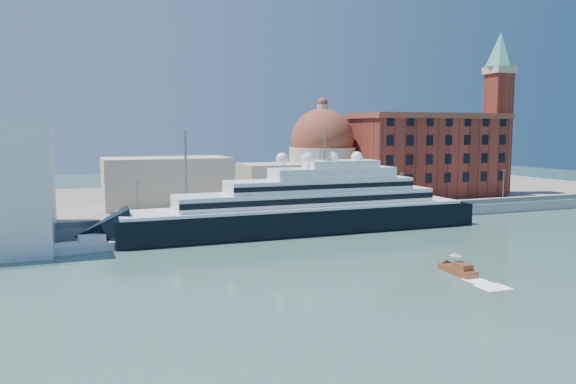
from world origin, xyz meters
name	(u,v)px	position (x,y,z in m)	size (l,w,h in m)	color
ground	(347,256)	(0.00, 0.00, 0.00)	(400.00, 400.00, 0.00)	#365D55
quay	(276,219)	(0.00, 34.00, 1.25)	(180.00, 10.00, 2.50)	gray
land	(228,199)	(0.00, 75.00, 1.00)	(260.00, 72.00, 2.00)	slate
quay_fence	(284,213)	(0.00, 29.50, 3.10)	(180.00, 0.10, 1.20)	slate
superyacht	(289,212)	(-1.32, 23.00, 4.21)	(81.61, 11.31, 24.39)	black
service_barge	(81,247)	(-40.75, 19.78, 0.83)	(13.32, 6.27, 2.88)	white
water_taxi	(458,269)	(9.76, -15.92, 0.75)	(2.33, 6.59, 3.10)	brown
warehouse	(428,155)	(52.00, 52.00, 13.79)	(43.00, 19.00, 23.25)	maroon
campanile	(498,102)	(76.00, 52.00, 28.76)	(8.40, 8.40, 47.00)	maroon
church	(268,168)	(6.39, 57.72, 10.91)	(66.00, 18.00, 25.50)	beige
lamp_posts	(222,182)	(-12.67, 32.27, 9.84)	(120.80, 2.40, 18.00)	slate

